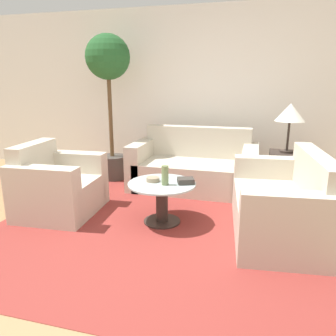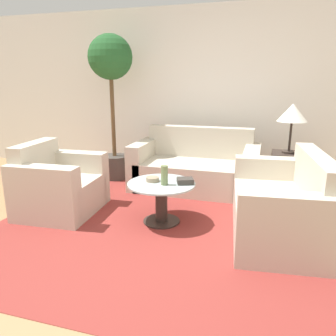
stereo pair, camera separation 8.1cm
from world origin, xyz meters
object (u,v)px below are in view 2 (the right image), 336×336
Objects in this scene: potted_plant at (111,81)px; book_stack at (185,181)px; coffee_table at (161,197)px; table_lamp at (292,114)px; vase at (164,175)px; bowl at (153,179)px; armchair at (57,188)px; loveseat at (285,208)px; sofa_main at (196,169)px.

potted_plant is 2.24m from book_stack.
coffee_table is 1.14× the size of table_lamp.
vase is (1.27, -1.45, -0.95)m from potted_plant.
bowl is at bearing -51.04° from potted_plant.
armchair is 1.52× the size of table_lamp.
vase is at bearing -43.32° from coffee_table.
loveseat is 1.27m from coffee_table.
bowl is at bearing -100.02° from sofa_main.
potted_plant is 14.99× the size of bowl.
potted_plant is 10.33× the size of book_stack.
loveseat is 10.74× the size of bowl.
armchair is 4.71× the size of vase.
sofa_main is 1.28m from coffee_table.
table_lamp is (2.61, 1.34, 0.81)m from armchair.
book_stack is at bearing -83.63° from sofa_main.
loveseat is (2.53, 0.10, -0.01)m from armchair.
table_lamp is at bearing 170.61° from loveseat.
vase is at bearing -26.33° from bowl.
armchair is 1.33× the size of coffee_table.
loveseat reaches higher than vase.
coffee_table is 0.32m from book_stack.
potted_plant is (-2.49, 1.35, 1.22)m from loveseat.
book_stack is (-1.09, -1.24, -0.62)m from table_lamp.
sofa_main reaches higher than vase.
armchair is at bearing -91.89° from potted_plant.
potted_plant is at bearing -124.51° from loveseat.
vase is 0.23m from book_stack.
table_lamp reaches higher than bowl.
table_lamp is at bearing -66.15° from armchair.
book_stack is at bearing -42.63° from potted_plant.
sofa_main is 8.46× the size of vase.
table_lamp is at bearing 0.83° from sofa_main.
armchair is 0.63× the size of loveseat.
coffee_table is at bearing 171.52° from book_stack.
sofa_main is at bearing 85.08° from coffee_table.
table_lamp reaches higher than coffee_table.
book_stack is at bearing -95.86° from loveseat.
table_lamp is (1.34, 1.30, 0.81)m from coffee_table.
potted_plant reaches higher than vase.
armchair reaches higher than vase.
bowl is (-0.11, 0.03, 0.18)m from coffee_table.
loveseat is (1.15, -1.22, 0.00)m from sofa_main.
vase is 1.43× the size of bowl.
book_stack reaches higher than bowl.
book_stack is (1.47, -1.35, -1.02)m from potted_plant.
book_stack reaches higher than coffee_table.
coffee_table is at bearing -135.89° from table_lamp.
bowl is (-1.37, -0.03, 0.19)m from loveseat.
potted_plant is at bearing 116.03° from book_stack.
loveseat reaches higher than armchair.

